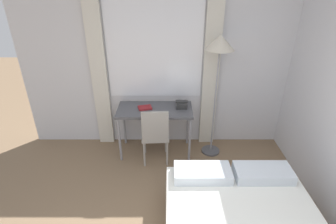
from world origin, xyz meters
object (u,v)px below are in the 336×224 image
at_px(desk_chair, 156,133).
at_px(desk, 155,113).
at_px(telephone, 182,104).
at_px(standing_lamp, 220,53).
at_px(book, 145,108).

bearing_deg(desk_chair, desk, 89.21).
distance_m(desk, telephone, 0.43).
relative_size(desk, standing_lamp, 0.60).
xyz_separation_m(desk, book, (-0.15, 0.01, 0.08)).
relative_size(desk_chair, telephone, 4.91).
xyz_separation_m(desk, desk_chair, (0.01, -0.28, -0.18)).
height_order(desk, desk_chair, desk_chair).
distance_m(desk, book, 0.17).
xyz_separation_m(standing_lamp, telephone, (-0.49, 0.08, -0.81)).
bearing_deg(book, standing_lamp, -1.76).
height_order(desk, standing_lamp, standing_lamp).
bearing_deg(desk_chair, book, 115.76).
bearing_deg(book, desk, -5.48).
bearing_deg(telephone, standing_lamp, -8.78).
xyz_separation_m(desk_chair, book, (-0.16, 0.29, 0.27)).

